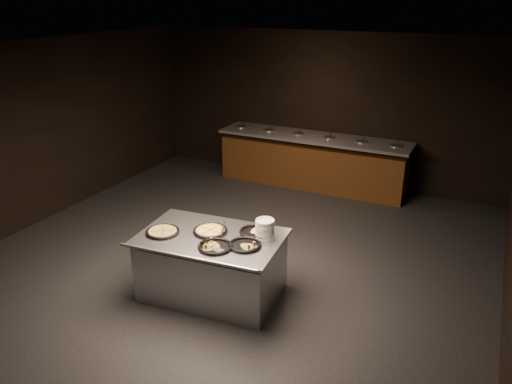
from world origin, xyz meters
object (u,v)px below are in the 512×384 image
(plate_stack, at_px, (265,229))
(pan_cheese_whole, at_px, (210,231))
(serving_counter, at_px, (212,267))
(pan_veggie_whole, at_px, (163,232))

(plate_stack, distance_m, pan_cheese_whole, 0.69)
(serving_counter, relative_size, plate_stack, 7.54)
(plate_stack, bearing_deg, pan_veggie_whole, -160.71)
(pan_cheese_whole, bearing_deg, pan_veggie_whole, -151.52)
(serving_counter, bearing_deg, plate_stack, 14.92)
(plate_stack, xyz_separation_m, pan_cheese_whole, (-0.67, -0.14, -0.10))
(serving_counter, xyz_separation_m, plate_stack, (0.62, 0.22, 0.55))
(serving_counter, height_order, pan_cheese_whole, pan_cheese_whole)
(pan_veggie_whole, bearing_deg, serving_counter, 18.54)
(plate_stack, distance_m, pan_veggie_whole, 1.26)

